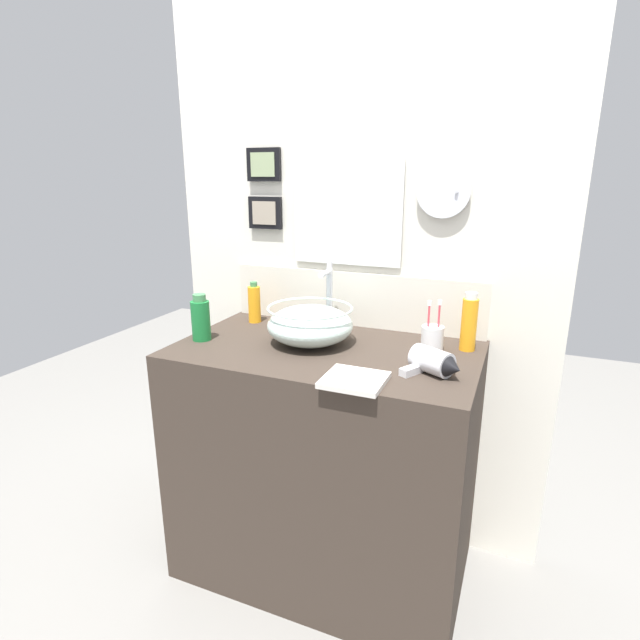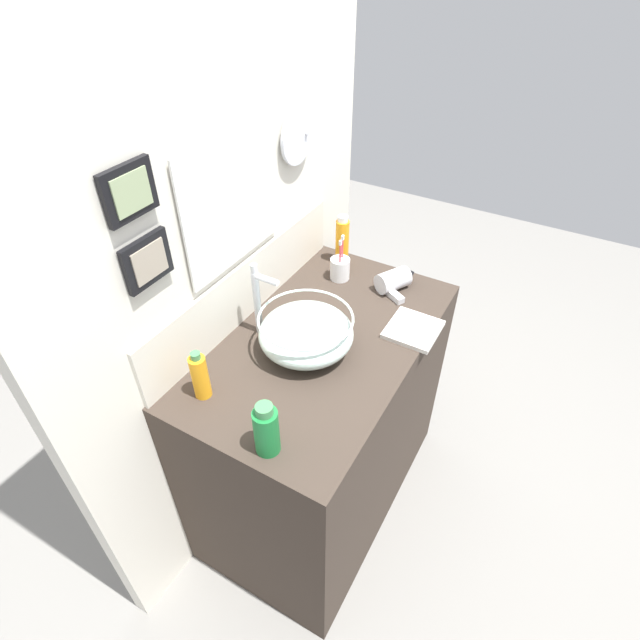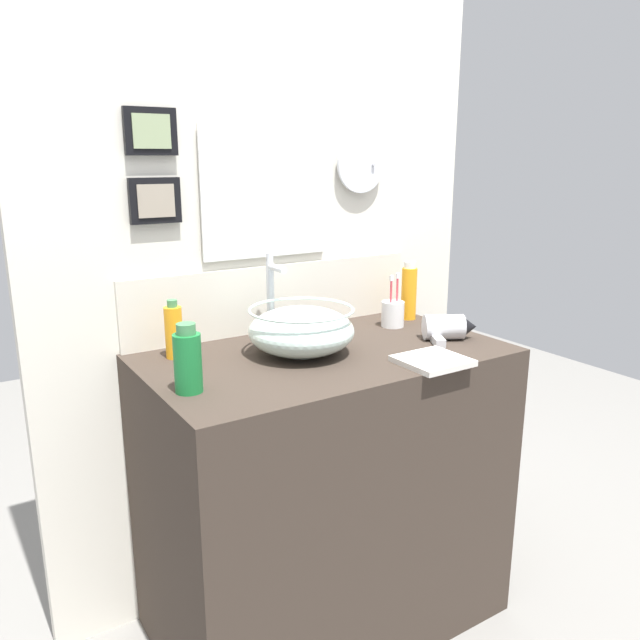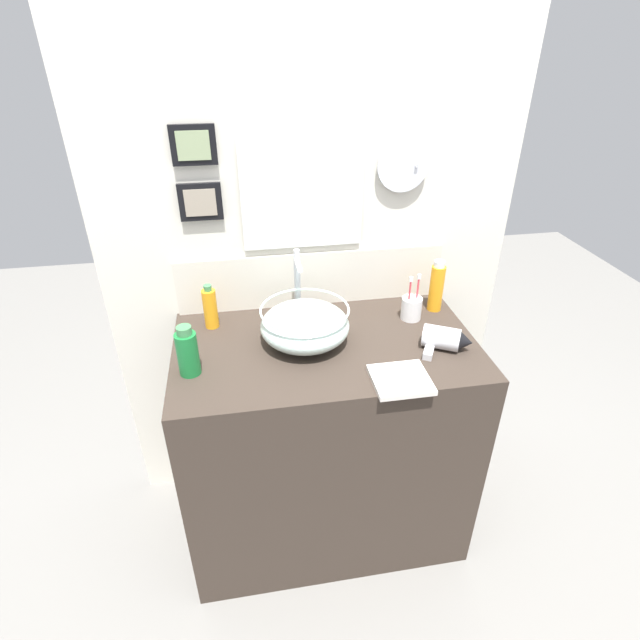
% 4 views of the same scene
% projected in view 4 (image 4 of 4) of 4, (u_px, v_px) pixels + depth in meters
% --- Properties ---
extents(ground_plane, '(6.00, 6.00, 0.00)m').
position_uv_depth(ground_plane, '(325.00, 515.00, 2.19)').
color(ground_plane, gray).
extents(vanity_counter, '(1.05, 0.61, 0.90)m').
position_uv_depth(vanity_counter, '(325.00, 440.00, 1.96)').
color(vanity_counter, '#382D26').
rests_on(vanity_counter, ground).
extents(back_panel, '(1.55, 0.10, 2.50)m').
position_uv_depth(back_panel, '(310.00, 217.00, 1.84)').
color(back_panel, silver).
rests_on(back_panel, ground).
extents(glass_bowl_sink, '(0.31, 0.31, 0.14)m').
position_uv_depth(glass_bowl_sink, '(305.00, 325.00, 1.70)').
color(glass_bowl_sink, silver).
rests_on(glass_bowl_sink, vanity_counter).
extents(faucet, '(0.02, 0.10, 0.27)m').
position_uv_depth(faucet, '(298.00, 281.00, 1.81)').
color(faucet, silver).
rests_on(faucet, vanity_counter).
extents(hair_drier, '(0.19, 0.14, 0.08)m').
position_uv_depth(hair_drier, '(445.00, 339.00, 1.69)').
color(hair_drier, silver).
rests_on(hair_drier, vanity_counter).
extents(toothbrush_cup, '(0.08, 0.08, 0.18)m').
position_uv_depth(toothbrush_cup, '(411.00, 308.00, 1.86)').
color(toothbrush_cup, white).
rests_on(toothbrush_cup, vanity_counter).
extents(soap_dispenser, '(0.05, 0.05, 0.17)m').
position_uv_depth(soap_dispenser, '(210.00, 308.00, 1.79)').
color(soap_dispenser, orange).
rests_on(soap_dispenser, vanity_counter).
extents(lotion_bottle, '(0.07, 0.07, 0.17)m').
position_uv_depth(lotion_bottle, '(188.00, 352.00, 1.55)').
color(lotion_bottle, '#197233').
rests_on(lotion_bottle, vanity_counter).
extents(spray_bottle, '(0.05, 0.05, 0.20)m').
position_uv_depth(spray_bottle, '(437.00, 287.00, 1.89)').
color(spray_bottle, orange).
rests_on(spray_bottle, vanity_counter).
extents(hand_towel, '(0.18, 0.17, 0.02)m').
position_uv_depth(hand_towel, '(401.00, 380.00, 1.54)').
color(hand_towel, silver).
rests_on(hand_towel, vanity_counter).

